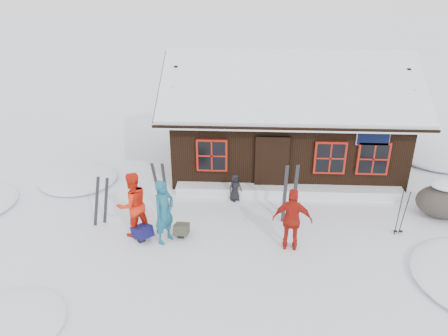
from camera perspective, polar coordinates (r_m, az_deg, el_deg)
The scene contains 15 objects.
ground at distance 12.97m, azimuth 2.52°, elevation -8.21°, with size 120.00×120.00×0.00m, color white.
mountain_hut at distance 16.85m, azimuth 7.97°, elevation 5.57°, with size 8.90×6.09×4.42m.
snow_drift at distance 14.90m, azimuth 8.43°, elevation -3.01°, with size 7.60×0.60×0.35m, color white.
snow_mounds at distance 14.67m, azimuth 9.10°, elevation -4.33°, with size 20.60×13.20×0.48m.
skier_teal at distance 12.15m, azimuth -7.82°, elevation -5.71°, with size 0.69×0.45×1.88m, color #17586D.
skier_orange_left at distance 12.61m, azimuth -11.84°, elevation -4.68°, with size 0.94×0.73×1.94m, color red.
skier_orange_right at distance 11.89m, azimuth 8.91°, elevation -6.70°, with size 1.07×0.44×1.82m, color #AA1B11.
skier_crouched at distance 14.34m, azimuth 1.46°, elevation -2.55°, with size 0.46×0.30×0.95m, color black.
boulder at distance 15.08m, azimuth 27.00°, elevation -3.79°, with size 1.79×1.34×1.05m.
ski_pair_left at distance 13.42m, azimuth -15.74°, elevation -4.25°, with size 0.61×0.22×1.61m.
ski_pair_mid at distance 13.47m, azimuth -8.14°, elevation -2.93°, with size 0.58×0.29×1.79m.
ski_pair_right at distance 13.15m, azimuth 8.59°, elevation -3.44°, with size 0.46×0.16×1.90m.
ski_poles at distance 13.47m, azimuth 22.19°, elevation -5.49°, with size 0.26×0.13×1.45m.
backpack_blue at distance 12.76m, azimuth -10.60°, elevation -8.44°, with size 0.44×0.59×0.32m, color #131046.
backpack_olive at distance 12.75m, azimuth -5.55°, elevation -8.20°, with size 0.40×0.53×0.29m, color #3B3C2B.
Camera 1 is at (0.01, -10.88, 7.07)m, focal length 35.00 mm.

